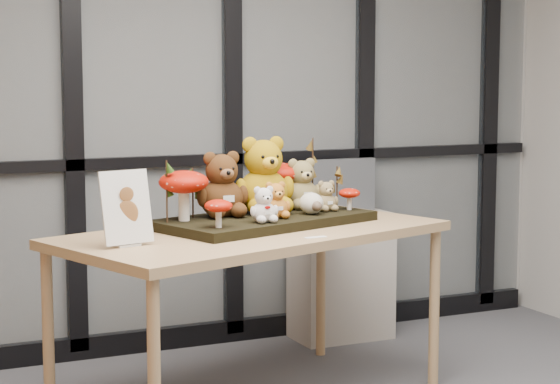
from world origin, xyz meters
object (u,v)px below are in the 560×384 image
mushroom_back_right (280,183)px  sign_holder (127,211)px  monitor (340,186)px  bear_brown_medium (222,181)px  bear_tan_back (301,181)px  mushroom_front_left (218,212)px  plush_cream_hedgehog (311,202)px  mushroom_front_right (349,198)px  bear_beige_small (326,194)px  diorama_tray (264,220)px  cabinet (341,276)px  display_table (252,244)px  bear_pooh_yellow (263,171)px  bear_white_bow (264,202)px  bear_small_yellow (275,198)px  mushroom_back_left (184,193)px

mushroom_back_right → sign_holder: bearing=-151.1°
monitor → bear_brown_medium: bearing=-144.0°
bear_tan_back → mushroom_front_left: (-0.60, -0.41, -0.07)m
plush_cream_hedgehog → mushroom_front_right: mushroom_front_right is taller
bear_tan_back → sign_holder: bearing=-174.1°
bear_brown_medium → bear_beige_small: bearing=-22.6°
diorama_tray → mushroom_front_left: mushroom_front_left is taller
bear_tan_back → cabinet: bearing=30.4°
display_table → bear_pooh_yellow: size_ratio=4.87×
bear_white_bow → mushroom_front_right: (0.54, 0.20, -0.03)m
bear_tan_back → diorama_tray: bearing=-167.5°
mushroom_back_right → diorama_tray: bearing=-129.1°
display_table → bear_white_bow: 0.22m
diorama_tray → bear_brown_medium: bearing=143.0°
mushroom_back_right → cabinet: bearing=40.8°
bear_beige_small → bear_small_yellow: bearing=-177.9°
bear_brown_medium → cabinet: size_ratio=0.45×
bear_pooh_yellow → mushroom_front_right: 0.45m
bear_pooh_yellow → diorama_tray: bearing=-128.7°
mushroom_back_left → mushroom_front_left: (0.07, -0.26, -0.06)m
mushroom_front_right → bear_white_bow: bearing=-160.1°
bear_brown_medium → mushroom_front_right: 0.66m
bear_tan_back → bear_small_yellow: bear_tan_back is taller
plush_cream_hedgehog → bear_pooh_yellow: bearing=124.4°
bear_tan_back → mushroom_back_left: bearing=175.0°
display_table → cabinet: display_table is taller
bear_pooh_yellow → bear_brown_medium: 0.23m
plush_cream_hedgehog → diorama_tray: bearing=150.3°
bear_tan_back → mushroom_front_left: 0.72m
bear_beige_small → mushroom_front_left: size_ratio=1.20×
mushroom_back_left → sign_holder: bearing=-140.2°
bear_white_bow → mushroom_back_left: (-0.31, 0.20, 0.04)m
bear_white_bow → bear_pooh_yellow: bearing=48.7°
diorama_tray → display_table: bearing=-153.4°
bear_pooh_yellow → sign_holder: size_ratio=1.28×
display_table → bear_beige_small: bear_beige_small is taller
bear_pooh_yellow → cabinet: size_ratio=0.55×
bear_tan_back → mushroom_back_right: bearing=121.7°
bear_small_yellow → mushroom_back_left: bearing=147.9°
bear_pooh_yellow → mushroom_front_left: bearing=-154.2°
bear_white_bow → mushroom_front_left: 0.25m
bear_white_bow → mushroom_front_right: 0.58m
bear_small_yellow → cabinet: bearing=29.4°
bear_pooh_yellow → bear_small_yellow: size_ratio=2.15×
bear_white_bow → monitor: size_ratio=0.41×
display_table → mushroom_front_right: bearing=-6.4°
bear_white_bow → mushroom_back_right: mushroom_back_right is taller
bear_brown_medium → sign_holder: (-0.56, -0.35, -0.06)m
mushroom_back_left → monitor: (1.23, 0.80, -0.11)m
bear_small_yellow → mushroom_front_right: (0.44, 0.10, -0.03)m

